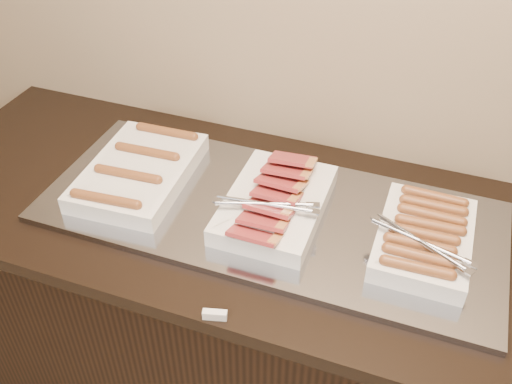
# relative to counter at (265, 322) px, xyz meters

# --- Properties ---
(counter) EXTENTS (2.06, 0.76, 0.90)m
(counter) POSITION_rel_counter_xyz_m (0.00, 0.00, 0.00)
(counter) COLOR black
(counter) RESTS_ON ground
(warming_tray) EXTENTS (1.20, 0.50, 0.02)m
(warming_tray) POSITION_rel_counter_xyz_m (0.01, 0.00, 0.46)
(warming_tray) COLOR #92959F
(warming_tray) RESTS_ON counter
(dish_left) EXTENTS (0.28, 0.41, 0.07)m
(dish_left) POSITION_rel_counter_xyz_m (-0.37, -0.00, 0.50)
(dish_left) COLOR white
(dish_left) RESTS_ON warming_tray
(dish_center) EXTENTS (0.27, 0.39, 0.09)m
(dish_center) POSITION_rel_counter_xyz_m (0.02, -0.00, 0.50)
(dish_center) COLOR white
(dish_center) RESTS_ON warming_tray
(dish_right) EXTENTS (0.27, 0.33, 0.08)m
(dish_right) POSITION_rel_counter_xyz_m (0.40, -0.00, 0.50)
(dish_right) COLOR white
(dish_right) RESTS_ON warming_tray
(label_holder) EXTENTS (0.06, 0.03, 0.02)m
(label_holder) POSITION_rel_counter_xyz_m (0.01, -0.36, 0.46)
(label_holder) COLOR white
(label_holder) RESTS_ON counter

